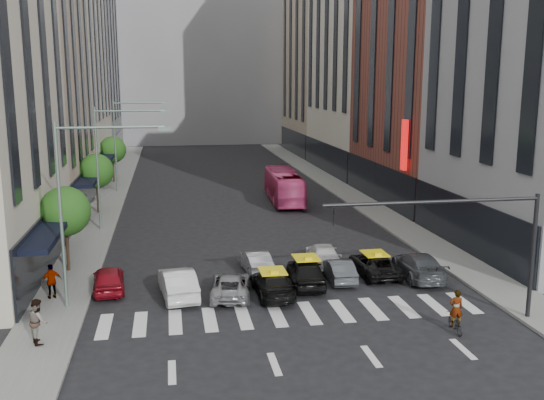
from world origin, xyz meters
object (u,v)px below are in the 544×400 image
streetlamp_far (125,133)px  car_white_front (178,283)px  taxi_left (273,283)px  pedestrian_near (38,321)px  car_red (109,279)px  taxi_center (306,272)px  pedestrian_far (52,281)px  streetlamp_near (80,190)px  motorcycle (455,323)px  streetlamp_mid (110,152)px  bus (284,186)px

streetlamp_far → car_white_front: size_ratio=1.95×
taxi_left → pedestrian_near: (-10.75, -4.34, 0.46)m
car_red → taxi_center: bearing=170.4°
car_red → car_white_front: car_white_front is taller
pedestrian_near → pedestrian_far: size_ratio=1.08×
pedestrian_far → car_red: bearing=176.3°
streetlamp_near → pedestrian_far: 5.36m
motorcycle → taxi_center: bearing=-49.7°
car_red → motorcycle: 17.66m
car_red → pedestrian_far: 2.90m
streetlamp_mid → car_white_front: 16.61m
taxi_left → pedestrian_far: bearing=-7.0°
pedestrian_near → pedestrian_far: (-0.40, 5.48, -0.07)m
taxi_left → pedestrian_far: (-11.15, 1.13, 0.39)m
car_white_front → taxi_left: (4.86, -0.66, -0.10)m
pedestrian_near → taxi_left: bearing=-88.5°
car_red → car_white_front: (3.60, -1.50, 0.08)m
taxi_center → pedestrian_far: size_ratio=2.52×
streetlamp_mid → pedestrian_far: bearing=-97.2°
streetlamp_near → pedestrian_near: bearing=-109.2°
pedestrian_near → taxi_center: bearing=-86.8°
bus → pedestrian_near: size_ratio=5.49×
streetlamp_near → bus: (14.59, 24.57, -4.43)m
taxi_center → motorcycle: size_ratio=2.93×
pedestrian_near → pedestrian_far: pedestrian_near is taller
taxi_left → streetlamp_mid: bearing=-60.7°
bus → pedestrian_far: bus is taller
streetlamp_near → bus: size_ratio=0.85×
motorcycle → pedestrian_far: size_ratio=0.86×
streetlamp_mid → bus: (14.59, 8.57, -4.43)m
pedestrian_far → car_white_front: bearing=151.1°
streetlamp_near → motorcycle: (16.53, -5.77, -5.50)m
taxi_left → taxi_center: 2.45m
streetlamp_near → bus: streetlamp_near is taller
taxi_left → pedestrian_far: 11.21m
car_red → streetlamp_far: bearing=-93.3°
car_red → motorcycle: bearing=147.7°
taxi_left → pedestrian_far: pedestrian_far is taller
streetlamp_mid → taxi_left: bearing=-59.5°
streetlamp_far → taxi_center: size_ratio=2.00×
car_red → pedestrian_near: (-2.29, -6.50, 0.44)m
streetlamp_near → pedestrian_near: size_ratio=4.67×
car_red → pedestrian_near: size_ratio=2.07×
car_white_front → streetlamp_near: bearing=3.5°
streetlamp_near → taxi_center: bearing=7.4°
streetlamp_mid → streetlamp_far: (0.00, 16.00, 0.00)m
streetlamp_mid → pedestrian_far: streetlamp_mid is taller
streetlamp_mid → bus: bearing=30.4°
car_red → pedestrian_far: size_ratio=2.23×
car_white_front → motorcycle: 13.78m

